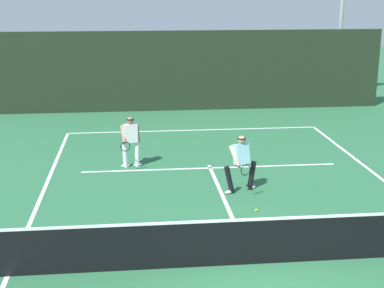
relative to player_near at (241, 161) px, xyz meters
name	(u,v)px	position (x,y,z in m)	size (l,w,h in m)	color
ground_plane	(253,264)	(-0.53, -4.05, -0.83)	(80.00, 80.00, 0.00)	#29653F
court_line_baseline_far	(193,130)	(-0.53, 6.74, -0.83)	(9.39, 0.10, 0.01)	white
court_line_sideline_left	(7,276)	(-5.22, -4.05, -0.83)	(0.10, 21.57, 0.01)	white
court_line_service	(210,168)	(-0.53, 2.07, -0.83)	(7.65, 0.10, 0.01)	white
court_line_centre	(226,204)	(-0.53, -0.85, -0.83)	(0.10, 6.40, 0.01)	white
tennis_net	(253,241)	(-0.53, -4.05, -0.34)	(10.29, 0.09, 1.06)	#1E4723
player_near	(241,161)	(0.00, 0.00, 0.00)	(0.98, 0.98, 1.53)	black
player_far	(131,140)	(-2.88, 2.44, 0.01)	(0.64, 0.87, 1.54)	silver
tennis_ball	(256,210)	(0.12, -1.41, -0.80)	(0.07, 0.07, 0.07)	#D1E033
back_fence_windscreen	(184,71)	(-0.53, 10.40, 0.90)	(17.49, 0.12, 3.46)	black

